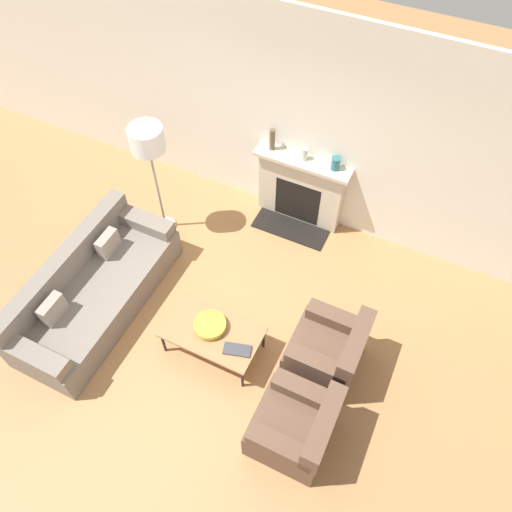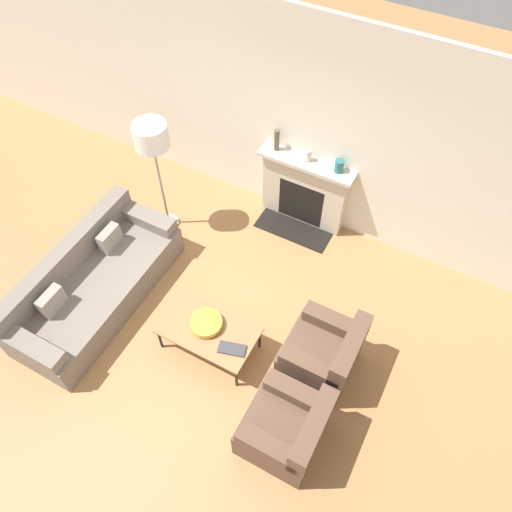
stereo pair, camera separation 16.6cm
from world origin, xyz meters
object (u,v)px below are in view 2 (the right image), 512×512
object	(u,v)px
floor_lamp	(152,141)
mantel_vase_left	(277,140)
mantel_vase_center_right	(339,166)
fireplace	(304,192)
coffee_table	(208,331)
mantel_vase_center_left	(308,155)
bowl	(207,323)
book	(232,349)
armchair_near	(287,429)
couch	(94,284)
armchair_far	(324,354)

from	to	relation	value
floor_lamp	mantel_vase_left	bearing A→B (deg)	40.18
mantel_vase_center_right	fireplace	bearing A→B (deg)	-177.92
coffee_table	mantel_vase_center_left	distance (m)	2.48
coffee_table	mantel_vase_center_left	xyz separation A→B (m)	(0.08, 2.36, 0.77)
bowl	book	xyz separation A→B (m)	(0.39, -0.12, -0.04)
floor_lamp	mantel_vase_center_left	size ratio (longest dim) A/B	10.22
armchair_near	mantel_vase_center_left	bearing A→B (deg)	-158.10
fireplace	bowl	size ratio (longest dim) A/B	3.55
fireplace	couch	distance (m)	2.95
fireplace	mantel_vase_center_left	size ratio (longest dim) A/B	7.72
bowl	floor_lamp	bearing A→B (deg)	138.02
bowl	book	world-z (taller)	bowl
mantel_vase_center_left	floor_lamp	bearing A→B (deg)	-148.56
couch	floor_lamp	bearing A→B (deg)	-2.83
book	mantel_vase_center_right	distance (m)	2.55
mantel_vase_left	bowl	bearing A→B (deg)	-82.08
couch	bowl	xyz separation A→B (m)	(1.56, 0.11, 0.17)
bowl	mantel_vase_left	world-z (taller)	mantel_vase_left
armchair_far	bowl	bearing A→B (deg)	-75.07
fireplace	couch	world-z (taller)	fireplace
coffee_table	bowl	bearing A→B (deg)	137.68
coffee_table	armchair_far	bearing A→B (deg)	16.85
mantel_vase_left	mantel_vase_center_left	world-z (taller)	mantel_vase_left
fireplace	mantel_vase_left	xyz separation A→B (m)	(-0.44, 0.02, 0.69)
armchair_near	coffee_table	size ratio (longest dim) A/B	0.77
floor_lamp	armchair_far	bearing A→B (deg)	-19.72
armchair_near	mantel_vase_center_left	size ratio (longest dim) A/B	5.05
couch	mantel_vase_center_right	distance (m)	3.32
armchair_near	mantel_vase_center_left	distance (m)	3.23
coffee_table	floor_lamp	xyz separation A→B (m)	(-1.52, 1.37, 1.08)
armchair_near	coffee_table	xyz separation A→B (m)	(-1.25, 0.55, 0.06)
floor_lamp	mantel_vase_left	distance (m)	1.54
bowl	mantel_vase_center_right	xyz separation A→B (m)	(0.53, 2.32, 0.69)
coffee_table	floor_lamp	world-z (taller)	floor_lamp
book	armchair_near	bearing A→B (deg)	-43.46
bowl	mantel_vase_center_right	distance (m)	2.48
book	mantel_vase_center_right	xyz separation A→B (m)	(0.14, 2.44, 0.73)
armchair_near	floor_lamp	bearing A→B (deg)	-124.68
armchair_far	coffee_table	xyz separation A→B (m)	(-1.25, -0.38, 0.06)
couch	mantel_vase_left	world-z (taller)	mantel_vase_left
fireplace	mantel_vase_center_left	bearing A→B (deg)	80.48
couch	mantel_vase_left	bearing A→B (deg)	-26.94
armchair_near	armchair_far	size ratio (longest dim) A/B	1.00
bowl	mantel_vase_left	bearing A→B (deg)	97.92
armchair_near	armchair_far	world-z (taller)	same
armchair_far	mantel_vase_center_right	distance (m)	2.27
fireplace	book	xyz separation A→B (m)	(0.27, -2.43, -0.10)
floor_lamp	mantel_vase_center_right	world-z (taller)	floor_lamp
bowl	mantel_vase_center_right	bearing A→B (deg)	77.07
book	mantel_vase_left	bearing A→B (deg)	90.09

